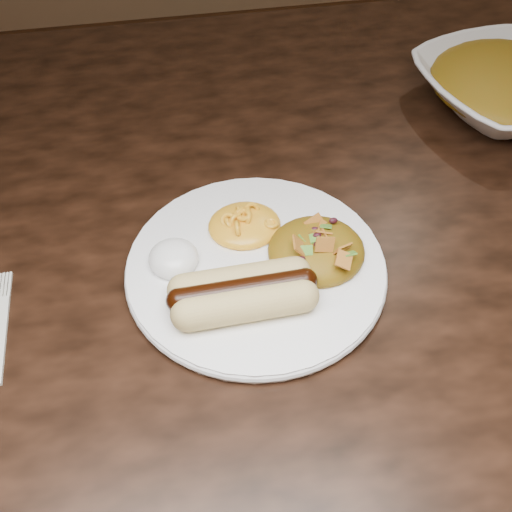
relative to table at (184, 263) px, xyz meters
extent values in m
plane|color=black|center=(0.00, 0.00, -0.66)|extent=(4.00, 4.00, 0.00)
cube|color=black|center=(0.00, 0.00, 0.07)|extent=(1.60, 0.90, 0.04)
cylinder|color=black|center=(0.72, 0.37, -0.30)|extent=(0.07, 0.07, 0.71)
cylinder|color=white|center=(0.07, -0.11, 0.10)|extent=(0.27, 0.27, 0.01)
cylinder|color=#EBCA73|center=(0.05, -0.17, 0.12)|extent=(0.11, 0.03, 0.03)
cylinder|color=#EBCA73|center=(0.05, -0.14, 0.12)|extent=(0.11, 0.03, 0.03)
cylinder|color=black|center=(0.05, -0.16, 0.13)|extent=(0.12, 0.03, 0.02)
ellipsoid|color=yellow|center=(0.07, -0.06, 0.12)|extent=(0.08, 0.07, 0.03)
ellipsoid|color=white|center=(-0.01, -0.09, 0.12)|extent=(0.06, 0.06, 0.03)
ellipsoid|color=#AC3703|center=(0.13, -0.11, 0.12)|extent=(0.10, 0.09, 0.04)
imported|color=white|center=(0.45, 0.12, 0.12)|extent=(0.27, 0.27, 0.06)
camera|label=1|loc=(0.00, -0.50, 0.56)|focal=42.00mm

